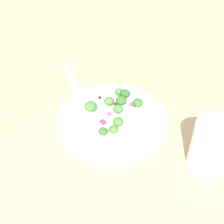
{
  "coord_description": "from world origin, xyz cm",
  "views": [
    {
      "loc": [
        -38.9,
        -25.66,
        44.67
      ],
      "look_at": [
        -0.04,
        2.23,
        2.7
      ],
      "focal_mm": 46.4,
      "sensor_mm": 36.0,
      "label": 1
    }
  ],
  "objects": [
    {
      "name": "onion_bit_1",
      "position": [
        5.82,
        0.7,
        1.75
      ],
      "size": [
        1.29,
        1.29,
        0.56
      ],
      "primitive_type": "cube",
      "rotation": [
        0.0,
        0.0,
        2.93
      ],
      "color": "#A35B93",
      "rests_on": "plate"
    },
    {
      "name": "broccoli_floret_5",
      "position": [
        6.33,
        4.86,
        3.22
      ],
      "size": [
        2.07,
        2.07,
        2.09
      ],
      "color": "#9EC684",
      "rests_on": "plate"
    },
    {
      "name": "water_glass",
      "position": [
        0.58,
        -19.67,
        5.03
      ],
      "size": [
        7.49,
        7.49,
        10.06
      ],
      "primitive_type": "cylinder",
      "color": "silver",
      "rests_on": "ground_plane"
    },
    {
      "name": "broccoli_floret_0",
      "position": [
        -6.27,
        -0.07,
        3.02
      ],
      "size": [
        1.96,
        1.96,
        1.99
      ],
      "color": "#ADD18E",
      "rests_on": "plate"
    },
    {
      "name": "dressing_pool",
      "position": [
        -0.04,
        2.23,
        1.3
      ],
      "size": [
        14.31,
        14.31,
        0.2
      ],
      "primitive_type": "cylinder",
      "color": "white",
      "rests_on": "plate"
    },
    {
      "name": "cranberry_3",
      "position": [
        6.09,
        0.06,
        2.1
      ],
      "size": [
        0.79,
        0.79,
        0.79
      ],
      "primitive_type": "sphere",
      "color": "#4C0A14",
      "rests_on": "plate"
    },
    {
      "name": "cranberry_1",
      "position": [
        -0.89,
        -0.49,
        2.12
      ],
      "size": [
        0.8,
        0.8,
        0.8
      ],
      "primitive_type": "sphere",
      "color": "maroon",
      "rests_on": "plate"
    },
    {
      "name": "cranberry_2",
      "position": [
        3.41,
        8.31,
        1.73
      ],
      "size": [
        0.8,
        0.8,
        0.8
      ],
      "primitive_type": "sphere",
      "color": "#4C0A14",
      "rests_on": "plate"
    },
    {
      "name": "cranberry_0",
      "position": [
        3.27,
        3.51,
        2.08
      ],
      "size": [
        0.91,
        0.91,
        0.91
      ],
      "primitive_type": "sphere",
      "color": "maroon",
      "rests_on": "plate"
    },
    {
      "name": "onion_bit_0",
      "position": [
        -0.41,
        3.04,
        1.72
      ],
      "size": [
        1.14,
        1.12,
        0.51
      ],
      "primitive_type": "cube",
      "rotation": [
        0.0,
        0.0,
        2.85
      ],
      "color": "#A35B93",
      "rests_on": "plate"
    },
    {
      "name": "broccoli_floret_3",
      "position": [
        6.42,
        3.09,
        3.4
      ],
      "size": [
        2.41,
        2.41,
        2.44
      ],
      "color": "#9EC684",
      "rests_on": "plate"
    },
    {
      "name": "onion_bit_2",
      "position": [
        -2.94,
        2.56,
        1.73
      ],
      "size": [
        1.35,
        1.6,
        0.43
      ],
      "primitive_type": "cube",
      "rotation": [
        0.0,
        0.0,
        2.87
      ],
      "color": "#843D75",
      "rests_on": "plate"
    },
    {
      "name": "broccoli_floret_2",
      "position": [
        -2.01,
        6.7,
        3.44
      ],
      "size": [
        2.82,
        2.82,
        2.86
      ],
      "color": "#ADD18E",
      "rests_on": "plate"
    },
    {
      "name": "broccoli_floret_9",
      "position": [
        -4.24,
        -1.14,
        2.61
      ],
      "size": [
        2.01,
        2.01,
        2.04
      ],
      "color": "#8EB77A",
      "rests_on": "plate"
    },
    {
      "name": "ground_plane",
      "position": [
        0.0,
        0.0,
        -1.0
      ],
      "size": [
        180.0,
        180.0,
        2.0
      ],
      "primitive_type": "cube",
      "color": "tan"
    },
    {
      "name": "fork",
      "position": [
        5.6,
        18.41,
        0.25
      ],
      "size": [
        11.65,
        16.58,
        0.5
      ],
      "color": "silver",
      "rests_on": "ground_plane"
    },
    {
      "name": "broccoli_floret_8",
      "position": [
        1.15,
        1.44,
        3.11
      ],
      "size": [
        2.31,
        2.31,
        2.34
      ],
      "color": "#8EB77A",
      "rests_on": "plate"
    },
    {
      "name": "broccoli_floret_6",
      "position": [
        4.13,
        2.65,
        2.98
      ],
      "size": [
        2.54,
        2.54,
        2.57
      ],
      "color": "#9EC684",
      "rests_on": "plate"
    },
    {
      "name": "plate",
      "position": [
        -0.04,
        2.23,
        0.86
      ],
      "size": [
        24.68,
        24.68,
        1.7
      ],
      "color": "white",
      "rests_on": "ground_plane"
    },
    {
      "name": "broccoli_floret_7",
      "position": [
        -2.29,
        -0.99,
        3.16
      ],
      "size": [
        2.3,
        2.3,
        2.33
      ],
      "color": "#8EB77A",
      "rests_on": "plate"
    },
    {
      "name": "broccoli_floret_4",
      "position": [
        2.11,
        4.62,
        3.22
      ],
      "size": [
        2.37,
        2.37,
        2.4
      ],
      "color": "#8EB77A",
      "rests_on": "plate"
    },
    {
      "name": "broccoli_floret_1",
      "position": [
        5.58,
        -0.96,
        3.11
      ],
      "size": [
        2.34,
        2.34,
        2.37
      ],
      "color": "#9EC684",
      "rests_on": "plate"
    }
  ]
}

